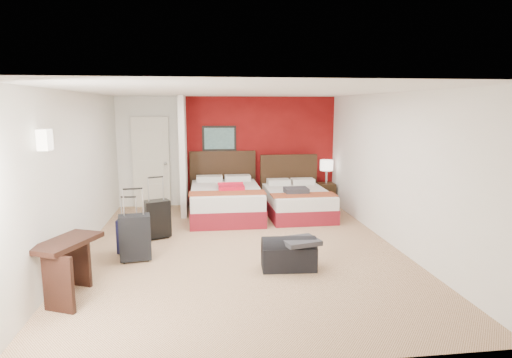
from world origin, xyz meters
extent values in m
plane|color=tan|center=(0.00, 0.00, 0.00)|extent=(6.50, 6.50, 0.00)
cube|color=white|center=(0.00, 3.25, 1.25)|extent=(5.00, 0.04, 2.50)
cube|color=white|center=(-2.50, 0.00, 1.25)|extent=(0.04, 6.50, 2.50)
cube|color=black|center=(-0.20, 3.19, 1.55)|extent=(0.78, 0.03, 0.58)
cube|color=white|center=(-2.38, -1.50, 1.90)|extent=(0.12, 0.20, 0.24)
cube|color=maroon|center=(0.75, 3.23, 1.25)|extent=(3.50, 0.04, 2.50)
cube|color=silver|center=(-1.00, 2.61, 1.25)|extent=(0.12, 1.20, 2.50)
cube|color=silver|center=(-1.75, 3.20, 1.02)|extent=(0.82, 0.06, 2.05)
cube|color=white|center=(-0.13, 2.06, 0.31)|extent=(1.45, 2.06, 0.62)
cube|color=white|center=(1.37, 1.98, 0.27)|extent=(1.28, 1.82, 0.54)
cube|color=red|center=(-0.03, 1.96, 0.66)|extent=(0.53, 0.72, 0.09)
cube|color=#353439|center=(1.27, 1.68, 0.60)|extent=(0.47, 0.38, 0.11)
cube|color=#302010|center=(2.25, 2.85, 0.26)|extent=(0.37, 0.37, 0.51)
cylinder|color=silver|center=(2.25, 2.85, 0.78)|extent=(0.36, 0.36, 0.54)
cube|color=black|center=(-1.40, 0.73, 0.32)|extent=(0.50, 0.41, 0.64)
cube|color=black|center=(-1.62, -0.36, 0.33)|extent=(0.49, 0.35, 0.66)
cube|color=black|center=(-1.74, -0.04, 0.26)|extent=(0.40, 0.26, 0.52)
cube|color=black|center=(0.58, -0.97, 0.19)|extent=(0.78, 0.45, 0.38)
cube|color=#333337|center=(0.73, -1.02, 0.42)|extent=(0.58, 0.53, 0.07)
cube|color=black|center=(-2.22, -1.55, 0.36)|extent=(0.74, 0.97, 0.72)
camera|label=1|loc=(-0.61, -6.65, 2.28)|focal=30.04mm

